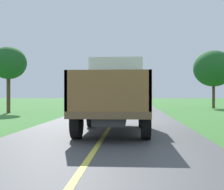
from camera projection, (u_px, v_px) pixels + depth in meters
banana_truck_near at (115, 93)px, 11.87m from camera, size 2.38×5.82×2.80m
banana_truck_far at (125, 94)px, 25.75m from camera, size 2.38×5.81×2.80m
roadside_tree_mid_right at (8, 63)px, 23.46m from camera, size 2.73×2.73×5.02m
roadside_tree_far_left at (214, 69)px, 30.84m from camera, size 3.98×3.98×5.76m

